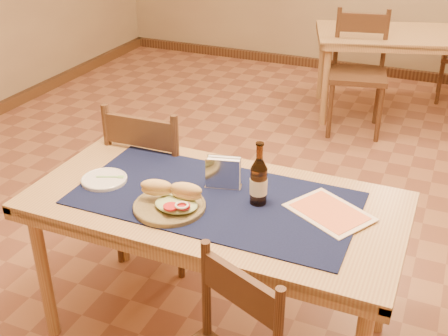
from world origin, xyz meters
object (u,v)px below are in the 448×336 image
at_px(sandwich_plate, 171,202).
at_px(napkin_holder, 223,174).
at_px(main_table, 215,215).
at_px(chair_main_far, 158,179).
at_px(back_table, 411,42).
at_px(beer_bottle, 259,181).

height_order(sandwich_plate, napkin_holder, napkin_holder).
relative_size(main_table, chair_main_far, 1.65).
bearing_deg(sandwich_plate, back_table, 80.38).
bearing_deg(chair_main_far, sandwich_plate, -55.40).
bearing_deg(back_table, main_table, -97.83).
distance_m(sandwich_plate, napkin_holder, 0.28).
distance_m(back_table, sandwich_plate, 3.42).
bearing_deg(back_table, napkin_holder, -98.15).
relative_size(main_table, beer_bottle, 5.77).
relative_size(sandwich_plate, beer_bottle, 1.09).
xyz_separation_m(back_table, beer_bottle, (-0.26, -3.19, 0.19)).
bearing_deg(napkin_holder, chair_main_far, 147.18).
bearing_deg(chair_main_far, napkin_holder, -32.82).
xyz_separation_m(main_table, chair_main_far, (-0.54, 0.45, -0.16)).
height_order(chair_main_far, beer_bottle, beer_bottle).
bearing_deg(main_table, sandwich_plate, -130.62).
distance_m(back_table, chair_main_far, 2.95).
bearing_deg(beer_bottle, sandwich_plate, -149.46).
xyz_separation_m(chair_main_far, sandwich_plate, (0.41, -0.59, 0.28)).
relative_size(back_table, napkin_holder, 10.61).
distance_m(back_table, napkin_holder, 3.16).
distance_m(chair_main_far, napkin_holder, 0.71).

